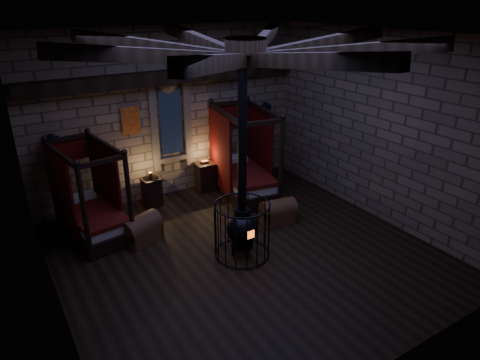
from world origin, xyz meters
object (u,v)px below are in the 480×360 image
bed_right (243,173)px  stove (242,226)px  trunk_left (141,229)px  trunk_right (278,212)px  bed_left (92,213)px

bed_right → stove: bearing=-112.8°
trunk_left → trunk_right: trunk_left is taller
bed_right → trunk_left: (-3.10, -0.89, -0.30)m
trunk_left → trunk_right: size_ratio=1.11×
trunk_right → bed_right: bearing=93.3°
bed_right → bed_left: bearing=-169.4°
bed_right → trunk_right: 1.79m
bed_right → trunk_right: bearing=-85.3°
trunk_right → trunk_left: bearing=171.8°
trunk_left → bed_right: bearing=-5.3°
stove → bed_left: bearing=133.0°
bed_right → trunk_left: bed_right is taller
bed_right → trunk_right: size_ratio=2.76×
trunk_right → stove: size_ratio=0.21×
bed_left → trunk_left: bearing=-53.8°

